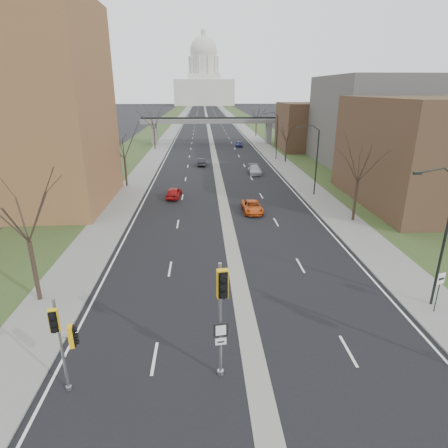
{
  "coord_description": "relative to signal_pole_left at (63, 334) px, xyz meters",
  "views": [
    {
      "loc": [
        -2.37,
        -13.63,
        12.84
      ],
      "look_at": [
        -0.98,
        10.7,
        4.02
      ],
      "focal_mm": 30.0,
      "sensor_mm": 36.0,
      "label": 1
    }
  ],
  "objects": [
    {
      "name": "sidewalk_right",
      "position": [
        20.43,
        149.99,
        -3.01
      ],
      "size": [
        4.0,
        600.0,
        0.12
      ],
      "primitive_type": "cube",
      "color": "gray",
      "rests_on": "ground"
    },
    {
      "name": "sidewalk_left",
      "position": [
        -3.57,
        149.99,
        -3.01
      ],
      "size": [
        4.0,
        600.0,
        0.12
      ],
      "primitive_type": "cube",
      "color": "gray",
      "rests_on": "ground"
    },
    {
      "name": "median_strip",
      "position": [
        8.43,
        149.99,
        -3.07
      ],
      "size": [
        1.2,
        600.0,
        0.02
      ],
      "primitive_type": "cube",
      "color": "gray",
      "rests_on": "ground"
    },
    {
      "name": "pedestrian_bridge",
      "position": [
        8.43,
        79.99,
        1.77
      ],
      "size": [
        34.0,
        3.0,
        6.45
      ],
      "color": "slate",
      "rests_on": "ground"
    },
    {
      "name": "tree_left_c",
      "position": [
        -4.57,
        71.99,
        3.97
      ],
      "size": [
        7.65,
        7.65,
        9.99
      ],
      "color": "#382B21",
      "rests_on": "sidewalk_left"
    },
    {
      "name": "speed_limit_sign",
      "position": [
        19.92,
        5.16,
        -1.17
      ],
      "size": [
        0.54,
        0.2,
        2.59
      ],
      "rotation": [
        0.0,
        0.0,
        0.31
      ],
      "color": "black",
      "rests_on": "sidewalk_right"
    },
    {
      "name": "signal_pole_left",
      "position": [
        0.0,
        0.0,
        0.0
      ],
      "size": [
        0.79,
        0.96,
        4.69
      ],
      "rotation": [
        0.0,
        0.0,
        0.2
      ],
      "color": "gray",
      "rests_on": "ground"
    },
    {
      "name": "car_left_near",
      "position": [
        2.4,
        31.81,
        -2.39
      ],
      "size": [
        2.0,
        4.15,
        1.37
      ],
      "primitive_type": "imported",
      "rotation": [
        0.0,
        0.0,
        3.04
      ],
      "color": "maroon",
      "rests_on": "ground"
    },
    {
      "name": "car_left_far",
      "position": [
        5.88,
        52.62,
        -2.43
      ],
      "size": [
        1.48,
        3.95,
        1.29
      ],
      "primitive_type": "imported",
      "rotation": [
        0.0,
        0.0,
        3.11
      ],
      "color": "black",
      "rests_on": "ground"
    },
    {
      "name": "car_right_mid",
      "position": [
        14.34,
        45.14,
        -2.41
      ],
      "size": [
        1.94,
        4.6,
        1.33
      ],
      "primitive_type": "imported",
      "rotation": [
        0.0,
        0.0,
        -0.02
      ],
      "color": "#A5A5AC",
      "rests_on": "ground"
    },
    {
      "name": "capitol",
      "position": [
        8.43,
        319.99,
        15.53
      ],
      "size": [
        48.0,
        42.0,
        55.75
      ],
      "color": "silver",
      "rests_on": "ground"
    },
    {
      "name": "grass_verge_left",
      "position": [
        -9.57,
        149.99,
        -3.02
      ],
      "size": [
        8.0,
        600.0,
        0.1
      ],
      "primitive_type": "cube",
      "color": "#2A3C1C",
      "rests_on": "ground"
    },
    {
      "name": "signal_pole_median",
      "position": [
        6.75,
        0.37,
        1.03
      ],
      "size": [
        0.68,
        0.97,
        5.88
      ],
      "rotation": [
        0.0,
        0.0,
        0.13
      ],
      "color": "gray",
      "rests_on": "ground"
    },
    {
      "name": "streetlight_near",
      "position": [
        19.42,
        5.99,
        3.88
      ],
      "size": [
        2.61,
        0.2,
        8.7
      ],
      "color": "black",
      "rests_on": "sidewalk_right"
    },
    {
      "name": "tree_right_c",
      "position": [
        21.43,
        94.99,
        3.97
      ],
      "size": [
        7.65,
        7.65,
        9.99
      ],
      "color": "#382B21",
      "rests_on": "sidewalk_right"
    },
    {
      "name": "tree_right_a",
      "position": [
        21.43,
        21.99,
        3.57
      ],
      "size": [
        7.2,
        7.2,
        9.4
      ],
      "color": "#382B21",
      "rests_on": "sidewalk_right"
    },
    {
      "name": "tree_left_b",
      "position": [
        -4.57,
        37.99,
        3.16
      ],
      "size": [
        6.75,
        6.75,
        8.81
      ],
      "color": "#382B21",
      "rests_on": "sidewalk_left"
    },
    {
      "name": "streetlight_far",
      "position": [
        19.42,
        57.99,
        3.88
      ],
      "size": [
        2.61,
        0.2,
        8.7
      ],
      "color": "black",
      "rests_on": "sidewalk_right"
    },
    {
      "name": "commercial_block_mid",
      "position": [
        36.43,
        51.99,
        4.43
      ],
      "size": [
        18.0,
        22.0,
        15.0
      ],
      "primitive_type": "cube",
      "color": "#595652",
      "rests_on": "ground"
    },
    {
      "name": "road_surface",
      "position": [
        8.43,
        149.99,
        -3.06
      ],
      "size": [
        20.0,
        600.0,
        0.01
      ],
      "primitive_type": "cube",
      "color": "black",
      "rests_on": "ground"
    },
    {
      "name": "grass_verge_right",
      "position": [
        26.43,
        149.99,
        -3.02
      ],
      "size": [
        8.0,
        600.0,
        0.1
      ],
      "primitive_type": "cube",
      "color": "#2A3C1C",
      "rests_on": "ground"
    },
    {
      "name": "car_right_near",
      "position": [
        11.42,
        25.53,
        -2.45
      ],
      "size": [
        2.2,
        4.51,
        1.23
      ],
      "primitive_type": "imported",
      "rotation": [
        0.0,
        0.0,
        0.04
      ],
      "color": "#CD4F15",
      "rests_on": "ground"
    },
    {
      "name": "car_right_far",
      "position": [
        14.67,
        75.28,
        -2.46
      ],
      "size": [
        1.47,
        3.59,
        1.22
      ],
      "primitive_type": "imported",
      "rotation": [
        0.0,
        0.0,
        0.01
      ],
      "color": "navy",
      "rests_on": "ground"
    },
    {
      "name": "ground",
      "position": [
        8.43,
        -0.01,
        -3.07
      ],
      "size": [
        700.0,
        700.0,
        0.0
      ],
      "primitive_type": "plane",
      "color": "black",
      "rests_on": "ground"
    },
    {
      "name": "commercial_block_far",
      "position": [
        30.43,
        69.99,
        1.93
      ],
      "size": [
        14.0,
        14.0,
        10.0
      ],
      "primitive_type": "cube",
      "color": "#4C3723",
      "rests_on": "ground"
    },
    {
      "name": "tree_left_a",
      "position": [
        -4.57,
        7.99,
        3.57
      ],
      "size": [
        7.2,
        7.2,
        9.4
      ],
      "color": "#382B21",
      "rests_on": "sidewalk_left"
    },
    {
      "name": "streetlight_mid",
      "position": [
        19.42,
        31.99,
        3.88
      ],
      "size": [
        2.61,
        0.2,
        8.7
      ],
      "color": "black",
      "rests_on": "sidewalk_right"
    },
    {
      "name": "tree_right_b",
      "position": [
        21.43,
        54.99,
        2.75
      ],
      "size": [
        6.3,
        6.3,
        8.22
      ],
      "color": "#382B21",
      "rests_on": "sidewalk_right"
    },
    {
      "name": "commercial_block_near",
      "position": [
        32.43,
        27.99,
        2.93
      ],
      "size": [
        16.0,
        20.0,
        12.0
      ],
      "primitive_type": "cube",
      "color": "#4C3723",
      "rests_on": "ground"
    }
  ]
}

